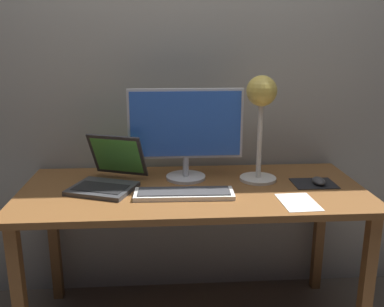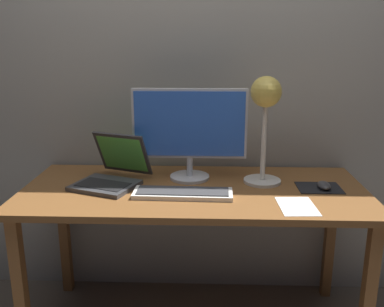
{
  "view_description": "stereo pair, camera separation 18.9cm",
  "coord_description": "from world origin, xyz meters",
  "px_view_note": "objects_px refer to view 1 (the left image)",
  "views": [
    {
      "loc": [
        -0.13,
        -1.87,
        1.42
      ],
      "look_at": [
        -0.01,
        -0.05,
        0.92
      ],
      "focal_mm": 39.82,
      "sensor_mm": 36.0,
      "label": 1
    },
    {
      "loc": [
        0.06,
        -1.88,
        1.42
      ],
      "look_at": [
        -0.01,
        -0.05,
        0.92
      ],
      "focal_mm": 39.82,
      "sensor_mm": 36.0,
      "label": 2
    }
  ],
  "objects_px": {
    "monitor": "(186,129)",
    "laptop": "(110,172)",
    "desk_lamp": "(261,105)",
    "mouse": "(318,181)",
    "keyboard_main": "(184,193)"
  },
  "relations": [
    {
      "from": "keyboard_main",
      "to": "mouse",
      "type": "xyz_separation_m",
      "value": [
        0.65,
        0.11,
        0.01
      ]
    },
    {
      "from": "mouse",
      "to": "monitor",
      "type": "bearing_deg",
      "value": 167.94
    },
    {
      "from": "laptop",
      "to": "desk_lamp",
      "type": "xyz_separation_m",
      "value": [
        0.72,
        0.03,
        0.31
      ]
    },
    {
      "from": "monitor",
      "to": "laptop",
      "type": "distance_m",
      "value": 0.42
    },
    {
      "from": "desk_lamp",
      "to": "mouse",
      "type": "height_order",
      "value": "desk_lamp"
    },
    {
      "from": "laptop",
      "to": "keyboard_main",
      "type": "bearing_deg",
      "value": -25.75
    },
    {
      "from": "monitor",
      "to": "desk_lamp",
      "type": "xyz_separation_m",
      "value": [
        0.35,
        -0.05,
        0.12
      ]
    },
    {
      "from": "keyboard_main",
      "to": "mouse",
      "type": "bearing_deg",
      "value": 9.33
    },
    {
      "from": "monitor",
      "to": "keyboard_main",
      "type": "distance_m",
      "value": 0.34
    },
    {
      "from": "desk_lamp",
      "to": "monitor",
      "type": "bearing_deg",
      "value": 172.57
    },
    {
      "from": "monitor",
      "to": "keyboard_main",
      "type": "xyz_separation_m",
      "value": [
        -0.02,
        -0.24,
        -0.24
      ]
    },
    {
      "from": "laptop",
      "to": "monitor",
      "type": "bearing_deg",
      "value": 11.61
    },
    {
      "from": "mouse",
      "to": "keyboard_main",
      "type": "bearing_deg",
      "value": -170.67
    },
    {
      "from": "keyboard_main",
      "to": "desk_lamp",
      "type": "height_order",
      "value": "desk_lamp"
    },
    {
      "from": "keyboard_main",
      "to": "desk_lamp",
      "type": "distance_m",
      "value": 0.55
    }
  ]
}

